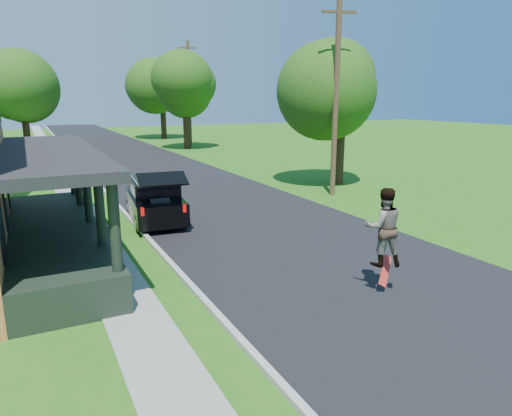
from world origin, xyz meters
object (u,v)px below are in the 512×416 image
black_suv (154,200)px  tree_right_near (341,83)px  skateboarder (383,227)px  utility_pole_near (336,98)px

black_suv → tree_right_near: tree_right_near is taller
skateboarder → black_suv: bearing=-48.8°
tree_right_near → skateboarder: bearing=-122.5°
tree_right_near → utility_pole_near: bearing=-130.8°
black_suv → utility_pole_near: (8.90, 1.00, 3.76)m
black_suv → utility_pole_near: 9.71m
skateboarder → utility_pole_near: size_ratio=0.21×
skateboarder → utility_pole_near: bearing=-98.5°
black_suv → skateboarder: bearing=-64.9°
tree_right_near → black_suv: bearing=-163.4°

